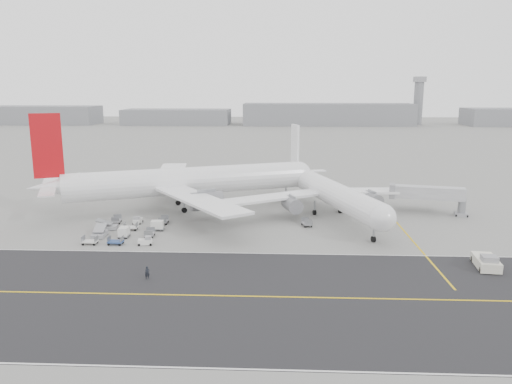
{
  "coord_description": "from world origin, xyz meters",
  "views": [
    {
      "loc": [
        7.96,
        -73.83,
        24.63
      ],
      "look_at": [
        4.07,
        12.0,
        6.49
      ],
      "focal_mm": 35.0,
      "sensor_mm": 36.0,
      "label": 1
    }
  ],
  "objects_px": {
    "airliner_a": "(182,181)",
    "jet_bridge": "(428,194)",
    "control_tower": "(418,100)",
    "pushback_tug": "(486,262)",
    "ground_crew_a": "(147,273)",
    "airliner_b": "(328,191)"
  },
  "relations": [
    {
      "from": "control_tower",
      "to": "ground_crew_a",
      "type": "relative_size",
      "value": 17.94
    },
    {
      "from": "jet_bridge",
      "to": "control_tower",
      "type": "bearing_deg",
      "value": 87.98
    },
    {
      "from": "control_tower",
      "to": "jet_bridge",
      "type": "distance_m",
      "value": 249.95
    },
    {
      "from": "airliner_a",
      "to": "ground_crew_a",
      "type": "height_order",
      "value": "airliner_a"
    },
    {
      "from": "airliner_a",
      "to": "pushback_tug",
      "type": "xyz_separation_m",
      "value": [
        48.57,
        -32.26,
        -4.86
      ]
    },
    {
      "from": "control_tower",
      "to": "jet_bridge",
      "type": "height_order",
      "value": "control_tower"
    },
    {
      "from": "control_tower",
      "to": "ground_crew_a",
      "type": "distance_m",
      "value": 299.1
    },
    {
      "from": "airliner_b",
      "to": "ground_crew_a",
      "type": "xyz_separation_m",
      "value": [
        -26.82,
        -35.25,
        -3.8
      ]
    },
    {
      "from": "airliner_b",
      "to": "control_tower",
      "type": "bearing_deg",
      "value": 53.81
    },
    {
      "from": "airliner_a",
      "to": "jet_bridge",
      "type": "relative_size",
      "value": 3.62
    },
    {
      "from": "control_tower",
      "to": "jet_bridge",
      "type": "xyz_separation_m",
      "value": [
        -62.56,
        -241.68,
        -12.3
      ]
    },
    {
      "from": "jet_bridge",
      "to": "ground_crew_a",
      "type": "bearing_deg",
      "value": -129.41
    },
    {
      "from": "airliner_a",
      "to": "jet_bridge",
      "type": "xyz_separation_m",
      "value": [
        49.11,
        -2.0,
        -1.79
      ]
    },
    {
      "from": "airliner_b",
      "to": "ground_crew_a",
      "type": "relative_size",
      "value": 26.1
    },
    {
      "from": "airliner_a",
      "to": "airliner_b",
      "type": "bearing_deg",
      "value": -117.88
    },
    {
      "from": "airliner_a",
      "to": "airliner_b",
      "type": "height_order",
      "value": "airliner_a"
    },
    {
      "from": "control_tower",
      "to": "ground_crew_a",
      "type": "height_order",
      "value": "control_tower"
    },
    {
      "from": "airliner_a",
      "to": "airliner_b",
      "type": "distance_m",
      "value": 29.67
    },
    {
      "from": "airliner_b",
      "to": "pushback_tug",
      "type": "height_order",
      "value": "airliner_b"
    },
    {
      "from": "pushback_tug",
      "to": "ground_crew_a",
      "type": "xyz_separation_m",
      "value": [
        -45.9,
        -6.16,
        -0.02
      ]
    },
    {
      "from": "control_tower",
      "to": "airliner_b",
      "type": "height_order",
      "value": "control_tower"
    },
    {
      "from": "control_tower",
      "to": "airliner_b",
      "type": "bearing_deg",
      "value": -108.7
    }
  ]
}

